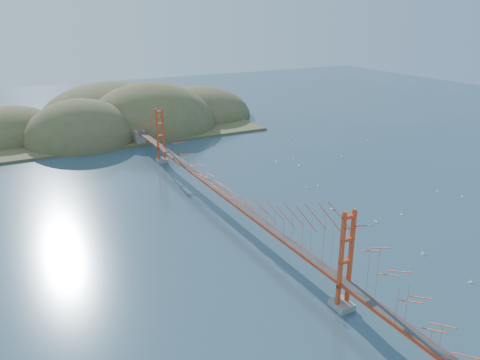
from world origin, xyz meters
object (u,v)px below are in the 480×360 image
sailboat_1 (332,208)px  bridge (221,170)px  sailboat_2 (401,214)px  sailboat_0 (376,221)px

sailboat_1 → bridge: bearing=153.6°
sailboat_2 → sailboat_0: (-5.46, 0.04, 0.01)m
sailboat_2 → sailboat_1: bearing=139.8°
bridge → sailboat_2: size_ratio=161.40×
sailboat_0 → bridge: bearing=141.7°
bridge → sailboat_1: bridge is taller
sailboat_2 → sailboat_1: sailboat_1 is taller
sailboat_0 → sailboat_2: bearing=-0.4°
sailboat_0 → sailboat_1: 7.65m
sailboat_0 → sailboat_1: (-2.93, 7.06, 0.01)m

